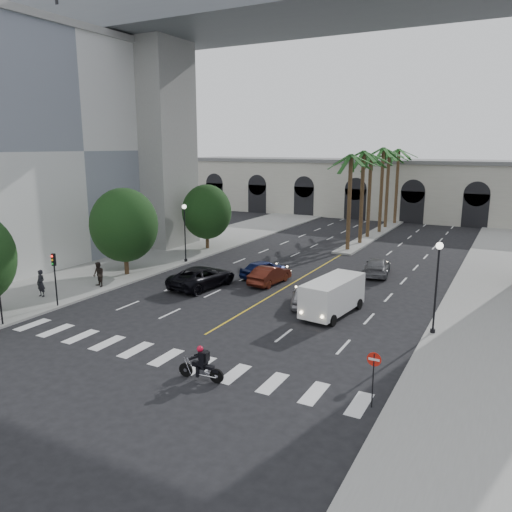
# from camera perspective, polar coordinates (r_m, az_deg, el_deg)

# --- Properties ---
(ground) EXTENTS (140.00, 140.00, 0.00)m
(ground) POSITION_cam_1_polar(r_m,az_deg,el_deg) (27.21, -8.25, -10.26)
(ground) COLOR black
(ground) RESTS_ON ground
(sidewalk_left) EXTENTS (8.00, 100.00, 0.15)m
(sidewalk_left) POSITION_cam_1_polar(r_m,az_deg,el_deg) (47.36, -12.26, -0.47)
(sidewalk_left) COLOR gray
(sidewalk_left) RESTS_ON ground
(sidewalk_right) EXTENTS (8.00, 100.00, 0.15)m
(sidewalk_right) POSITION_cam_1_polar(r_m,az_deg,el_deg) (36.62, 26.80, -5.37)
(sidewalk_right) COLOR gray
(sidewalk_right) RESTS_ON ground
(median) EXTENTS (2.00, 24.00, 0.20)m
(median) POSITION_cam_1_polar(r_m,az_deg,el_deg) (60.92, 13.28, 2.36)
(median) COLOR gray
(median) RESTS_ON ground
(building_left) EXTENTS (16.50, 32.50, 20.60)m
(building_left) POSITION_cam_1_polar(r_m,az_deg,el_deg) (52.90, -25.16, 11.18)
(building_left) COLOR silver
(building_left) RESTS_ON ground
(pier_building) EXTENTS (71.00, 10.50, 8.50)m
(pier_building) POSITION_cam_1_polar(r_m,az_deg,el_deg) (76.86, 16.74, 7.35)
(pier_building) COLOR beige
(pier_building) RESTS_ON ground
(bridge) EXTENTS (75.00, 13.00, 26.00)m
(bridge) POSITION_cam_1_polar(r_m,az_deg,el_deg) (44.43, 13.39, 22.62)
(bridge) COLOR gray
(bridge) RESTS_ON ground
(palm_a) EXTENTS (3.20, 3.20, 10.30)m
(palm_a) POSITION_cam_1_polar(r_m,az_deg,el_deg) (50.43, 10.81, 10.73)
(palm_a) COLOR #47331E
(palm_a) RESTS_ON ground
(palm_b) EXTENTS (3.20, 3.20, 10.60)m
(palm_b) POSITION_cam_1_polar(r_m,az_deg,el_deg) (54.23, 12.21, 11.07)
(palm_b) COLOR #47331E
(palm_b) RESTS_ON ground
(palm_c) EXTENTS (3.20, 3.20, 10.10)m
(palm_c) POSITION_cam_1_polar(r_m,az_deg,el_deg) (58.17, 13.01, 10.65)
(palm_c) COLOR #47331E
(palm_c) RESTS_ON ground
(palm_d) EXTENTS (3.20, 3.20, 10.90)m
(palm_d) POSITION_cam_1_polar(r_m,az_deg,el_deg) (61.94, 14.35, 11.36)
(palm_d) COLOR #47331E
(palm_d) RESTS_ON ground
(palm_e) EXTENTS (3.20, 3.20, 10.40)m
(palm_e) POSITION_cam_1_polar(r_m,az_deg,el_deg) (65.89, 14.97, 10.97)
(palm_e) COLOR #47331E
(palm_e) RESTS_ON ground
(palm_f) EXTENTS (3.20, 3.20, 10.70)m
(palm_f) POSITION_cam_1_polar(r_m,az_deg,el_deg) (69.72, 15.99, 11.20)
(palm_f) COLOR #47331E
(palm_f) RESTS_ON ground
(street_tree_mid) EXTENTS (5.44, 5.44, 7.21)m
(street_tree_mid) POSITION_cam_1_polar(r_m,az_deg,el_deg) (41.62, -14.83, 3.44)
(street_tree_mid) COLOR #382616
(street_tree_mid) RESTS_ON ground
(street_tree_far) EXTENTS (5.04, 5.04, 6.68)m
(street_tree_far) POSITION_cam_1_polar(r_m,az_deg,el_deg) (51.02, -5.65, 5.04)
(street_tree_far) COLOR #382616
(street_tree_far) RESTS_ON ground
(lamp_post_left_far) EXTENTS (0.40, 0.40, 5.35)m
(lamp_post_left_far) POSITION_cam_1_polar(r_m,az_deg,el_deg) (45.34, -8.14, 3.18)
(lamp_post_left_far) COLOR black
(lamp_post_left_far) RESTS_ON ground
(lamp_post_right) EXTENTS (0.40, 0.40, 5.35)m
(lamp_post_right) POSITION_cam_1_polar(r_m,az_deg,el_deg) (29.26, 19.96, -2.60)
(lamp_post_right) COLOR black
(lamp_post_right) RESTS_ON ground
(traffic_signal_far) EXTENTS (0.25, 0.18, 3.65)m
(traffic_signal_far) POSITION_cam_1_polar(r_m,az_deg,el_deg) (34.99, -22.03, -1.57)
(traffic_signal_far) COLOR black
(traffic_signal_far) RESTS_ON ground
(motorcycle_rider) EXTENTS (2.29, 0.62, 1.65)m
(motorcycle_rider) POSITION_cam_1_polar(r_m,az_deg,el_deg) (23.27, -6.17, -12.26)
(motorcycle_rider) COLOR black
(motorcycle_rider) RESTS_ON ground
(car_a) EXTENTS (2.87, 4.23, 1.34)m
(car_a) POSITION_cam_1_polar(r_m,az_deg,el_deg) (33.50, 5.46, -4.56)
(car_a) COLOR #A8A7AC
(car_a) RESTS_ON ground
(car_b) EXTENTS (1.85, 4.43, 1.42)m
(car_b) POSITION_cam_1_polar(r_m,az_deg,el_deg) (38.53, 1.59, -2.17)
(car_b) COLOR #47170E
(car_b) RESTS_ON ground
(car_c) EXTENTS (3.37, 6.06, 1.60)m
(car_c) POSITION_cam_1_polar(r_m,az_deg,el_deg) (37.81, -6.15, -2.38)
(car_c) COLOR black
(car_c) RESTS_ON ground
(car_d) EXTENTS (2.66, 5.00, 1.38)m
(car_d) POSITION_cam_1_polar(r_m,az_deg,el_deg) (42.33, 13.68, -1.22)
(car_d) COLOR slate
(car_d) RESTS_ON ground
(car_e) EXTENTS (2.88, 4.56, 1.45)m
(car_e) POSITION_cam_1_polar(r_m,az_deg,el_deg) (40.35, 0.86, -1.47)
(car_e) COLOR #101C4F
(car_e) RESTS_ON ground
(cargo_van) EXTENTS (2.72, 5.61, 2.30)m
(cargo_van) POSITION_cam_1_polar(r_m,az_deg,el_deg) (31.80, 8.73, -4.43)
(cargo_van) COLOR silver
(cargo_van) RESTS_ON ground
(pedestrian_a) EXTENTS (0.70, 0.47, 1.90)m
(pedestrian_a) POSITION_cam_1_polar(r_m,az_deg,el_deg) (37.84, -23.37, -2.88)
(pedestrian_a) COLOR black
(pedestrian_a) RESTS_ON sidewalk_left
(pedestrian_b) EXTENTS (1.08, 0.94, 1.87)m
(pedestrian_b) POSITION_cam_1_polar(r_m,az_deg,el_deg) (38.96, -17.55, -2.03)
(pedestrian_b) COLOR black
(pedestrian_b) RESTS_ON sidewalk_left
(do_not_enter_sign) EXTENTS (0.59, 0.05, 2.40)m
(do_not_enter_sign) POSITION_cam_1_polar(r_m,az_deg,el_deg) (21.06, 13.30, -12.33)
(do_not_enter_sign) COLOR black
(do_not_enter_sign) RESTS_ON ground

